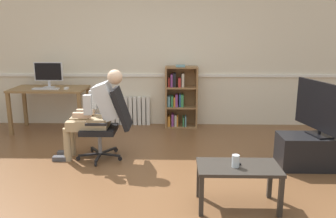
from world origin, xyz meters
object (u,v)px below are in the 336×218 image
bookshelf (179,98)px  tv_screen (322,108)px  computer_mouse (66,88)px  spare_remote (236,162)px  tv_stand (317,152)px  radiator (131,111)px  keyboard (46,89)px  drinking_glass (236,161)px  computer_desk (50,94)px  office_chair (109,121)px  coffee_table (238,172)px  person_seated (96,112)px  imac_monitor (48,73)px

bookshelf → tv_screen: bearing=-46.6°
computer_mouse → spare_remote: computer_mouse is taller
bookshelf → tv_stand: size_ratio=1.14×
radiator → spare_remote: size_ratio=4.78×
keyboard → drinking_glass: (2.77, -2.49, -0.27)m
computer_desk → keyboard: 0.18m
computer_mouse → tv_screen: (3.67, -1.45, 0.01)m
tv_screen → spare_remote: 1.57m
radiator → tv_stand: size_ratio=0.73×
office_chair → keyboard: bearing=-132.9°
drinking_glass → tv_screen: bearing=40.6°
computer_mouse → coffee_table: bearing=-45.1°
drinking_glass → tv_stand: bearing=40.6°
tv_stand → tv_screen: size_ratio=0.98×
coffee_table → tv_stand: bearing=40.7°
keyboard → office_chair: size_ratio=0.44×
keyboard → office_chair: office_chair is taller
computer_desk → coffee_table: (2.80, -2.60, -0.28)m
computer_mouse → bookshelf: bearing=12.1°
radiator → office_chair: (-0.06, -1.71, 0.26)m
radiator → person_seated: person_seated is taller
bookshelf → coffee_table: size_ratio=1.39×
imac_monitor → computer_mouse: imac_monitor is taller
imac_monitor → tv_stand: imac_monitor is taller
bookshelf → person_seated: size_ratio=0.91×
coffee_table → computer_desk: bearing=137.2°
tv_stand → tv_screen: 0.57m
imac_monitor → drinking_glass: (2.79, -2.70, -0.51)m
computer_mouse → person_seated: size_ratio=0.08×
computer_mouse → office_chair: office_chair is taller
imac_monitor → keyboard: size_ratio=1.13×
imac_monitor → office_chair: imac_monitor is taller
bookshelf → office_chair: (-0.96, -1.60, -0.01)m
keyboard → person_seated: size_ratio=0.36×
office_chair → tv_screen: 2.74m
office_chair → person_seated: (-0.18, -0.00, 0.13)m
person_seated → drinking_glass: bearing=51.2°
computer_mouse → radiator: 1.24m
tv_stand → office_chair: bearing=174.7°
office_chair → person_seated: 0.22m
computer_mouse → spare_remote: (2.46, -2.40, -0.33)m
keyboard → office_chair: bearing=-42.4°
coffee_table → drinking_glass: size_ratio=6.65×
coffee_table → radiator: bearing=116.1°
bookshelf → person_seated: 1.97m
keyboard → computer_mouse: size_ratio=4.37×
keyboard → person_seated: (1.11, -1.18, -0.11)m
office_chair → person_seated: size_ratio=0.80×
imac_monitor → person_seated: bearing=-51.0°
keyboard → drinking_glass: size_ratio=3.60×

